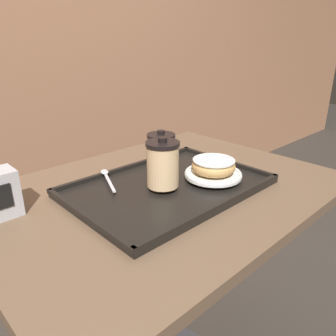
% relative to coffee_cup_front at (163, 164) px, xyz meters
% --- Properties ---
extents(wall_behind, '(8.00, 0.05, 2.40)m').
position_rel_coffee_cup_front_xyz_m(wall_behind, '(0.03, 1.13, 0.37)').
color(wall_behind, '#9E6B4C').
rests_on(wall_behind, ground_plane).
extents(cafe_table, '(0.98, 0.72, 0.75)m').
position_rel_coffee_cup_front_xyz_m(cafe_table, '(0.03, 0.03, -0.25)').
color(cafe_table, brown).
rests_on(cafe_table, ground_plane).
extents(serving_tray, '(0.53, 0.37, 0.02)m').
position_rel_coffee_cup_front_xyz_m(serving_tray, '(0.03, 0.01, -0.08)').
color(serving_tray, black).
rests_on(serving_tray, cafe_table).
extents(coffee_cup_front, '(0.09, 0.09, 0.13)m').
position_rel_coffee_cup_front_xyz_m(coffee_cup_front, '(0.00, 0.00, 0.00)').
color(coffee_cup_front, '#E0B784').
rests_on(coffee_cup_front, serving_tray).
extents(coffee_cup_rear, '(0.08, 0.08, 0.12)m').
position_rel_coffee_cup_front_xyz_m(coffee_cup_rear, '(0.08, 0.09, -0.01)').
color(coffee_cup_rear, '#E0B784').
rests_on(coffee_cup_rear, serving_tray).
extents(plate_with_chocolate_donut, '(0.16, 0.16, 0.01)m').
position_rel_coffee_cup_front_xyz_m(plate_with_chocolate_donut, '(0.15, -0.05, -0.05)').
color(plate_with_chocolate_donut, white).
rests_on(plate_with_chocolate_donut, serving_tray).
extents(donut_chocolate_glazed, '(0.12, 0.12, 0.04)m').
position_rel_coffee_cup_front_xyz_m(donut_chocolate_glazed, '(0.15, -0.05, -0.03)').
color(donut_chocolate_glazed, tan).
rests_on(donut_chocolate_glazed, plate_with_chocolate_donut).
extents(spoon, '(0.07, 0.15, 0.01)m').
position_rel_coffee_cup_front_xyz_m(spoon, '(-0.08, 0.16, -0.06)').
color(spoon, silver).
rests_on(spoon, serving_tray).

